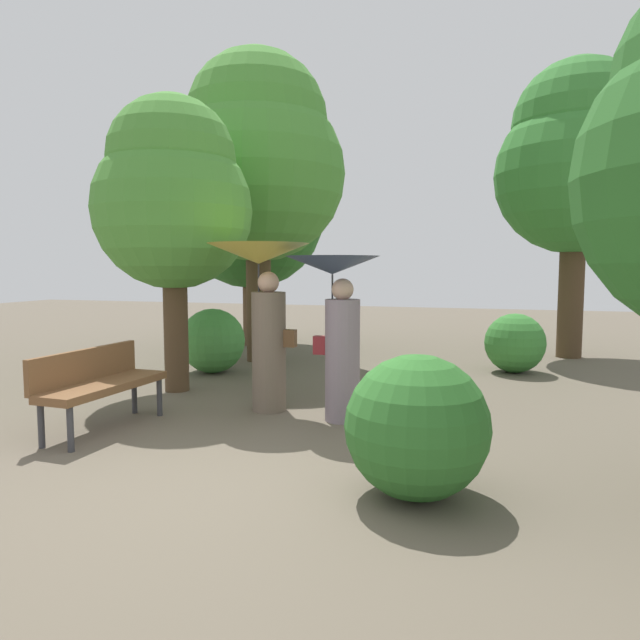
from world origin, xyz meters
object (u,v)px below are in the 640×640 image
object	(u,v)px
person_right	(337,311)
park_bench	(98,381)
tree_mid_left	(257,158)
person_left	(263,293)
tree_near_left	(250,203)
tree_far_back	(173,195)
tree_mid_right	(576,159)

from	to	relation	value
person_right	park_bench	world-z (taller)	person_right
park_bench	tree_mid_left	bearing A→B (deg)	4.41
person_left	tree_near_left	bearing A→B (deg)	23.71
person_right	park_bench	bearing A→B (deg)	114.12
tree_near_left	tree_mid_left	xyz separation A→B (m)	(0.98, -1.86, 0.55)
tree_far_back	tree_near_left	bearing A→B (deg)	101.54
person_right	tree_mid_right	world-z (taller)	tree_mid_right
tree_near_left	person_right	bearing A→B (deg)	-57.22
person_left	tree_mid_right	size ratio (longest dim) A/B	0.36
tree_mid_left	park_bench	bearing A→B (deg)	-87.77
tree_far_back	tree_mid_left	bearing A→B (deg)	88.52
person_right	park_bench	xyz separation A→B (m)	(-2.23, -1.09, -0.69)
person_left	tree_near_left	distance (m)	5.89
tree_near_left	tree_mid_right	size ratio (longest dim) A/B	0.88
tree_mid_right	tree_far_back	xyz separation A→B (m)	(-5.40, -4.71, -0.99)
person_left	tree_far_back	size ratio (longest dim) A/B	0.50
tree_mid_right	person_left	bearing A→B (deg)	-125.98
park_bench	tree_mid_left	xyz separation A→B (m)	(-0.17, 4.49, 3.05)
tree_near_left	person_left	bearing A→B (deg)	-64.31
park_bench	tree_mid_left	size ratio (longest dim) A/B	0.28
person_right	tree_far_back	xyz separation A→B (m)	(-2.47, 0.78, 1.42)
person_left	tree_mid_left	xyz separation A→B (m)	(-1.47, 3.23, 2.19)
tree_mid_left	tree_near_left	bearing A→B (deg)	117.79
person_left	tree_mid_left	bearing A→B (deg)	22.47
tree_near_left	tree_far_back	xyz separation A→B (m)	(0.91, -4.48, -0.39)
park_bench	tree_near_left	bearing A→B (deg)	12.50
park_bench	tree_mid_right	xyz separation A→B (m)	(5.16, 6.58, 3.10)
tree_near_left	park_bench	bearing A→B (deg)	-79.68
tree_near_left	tree_mid_right	world-z (taller)	tree_mid_right
tree_mid_right	tree_far_back	distance (m)	7.23
tree_mid_right	tree_far_back	world-z (taller)	tree_mid_right
person_right	tree_near_left	bearing A→B (deg)	30.81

